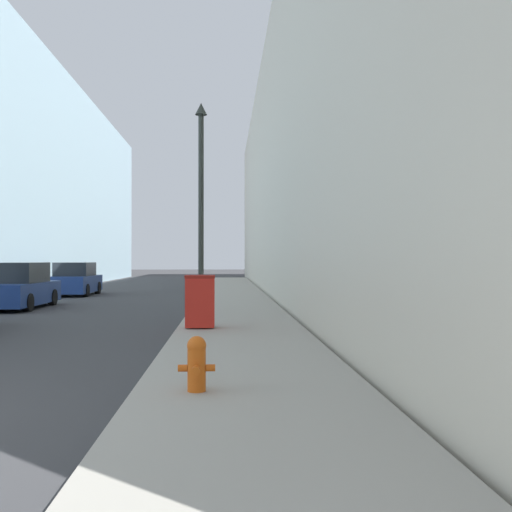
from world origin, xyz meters
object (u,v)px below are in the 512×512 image
Objects in this scene: trash_bin at (200,301)px; parked_sedan_near at (20,288)px; lamppost at (201,202)px; fire_hydrant at (197,362)px; parked_sedan_far at (75,280)px.

parked_sedan_near is at bearing 132.56° from trash_bin.
lamppost is at bearing 92.19° from trash_bin.
trash_bin is (-0.26, 6.76, 0.30)m from fire_hydrant.
lamppost is 13.69m from parked_sedan_far.
parked_sedan_far is at bearing 90.00° from parked_sedan_near.
fire_hydrant is at bearing -87.81° from lamppost.
fire_hydrant is 16.25m from parked_sedan_near.
parked_sedan_near reaches higher than fire_hydrant.
parked_sedan_far is (0.00, 7.84, -0.01)m from parked_sedan_near.
lamppost is 1.42× the size of parked_sedan_near.
fire_hydrant is 0.17× the size of parked_sedan_far.
lamppost is 1.58× the size of parked_sedan_far.
parked_sedan_near is (-7.35, 14.49, 0.27)m from fire_hydrant.
fire_hydrant is 6.77m from trash_bin.
trash_bin is 10.49m from parked_sedan_near.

